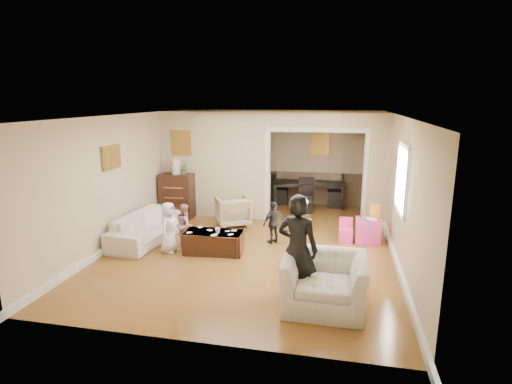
% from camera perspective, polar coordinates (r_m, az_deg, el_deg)
% --- Properties ---
extents(floor, '(7.00, 7.00, 0.00)m').
position_cam_1_polar(floor, '(8.38, -0.28, -7.31)').
color(floor, '#965E26').
rests_on(floor, ground).
extents(partition_left, '(2.75, 0.18, 2.60)m').
position_cam_1_polar(partition_left, '(10.08, -5.83, 3.77)').
color(partition_left, '#C2B48E').
rests_on(partition_left, ground).
extents(partition_right, '(0.55, 0.18, 2.60)m').
position_cam_1_polar(partition_right, '(9.66, 16.55, 2.88)').
color(partition_right, '#C2B48E').
rests_on(partition_right, ground).
extents(partition_header, '(2.22, 0.18, 0.35)m').
position_cam_1_polar(partition_header, '(9.51, 8.61, 9.95)').
color(partition_header, '#C2B48E').
rests_on(partition_header, partition_right).
extents(window_pane, '(0.03, 0.95, 1.10)m').
position_cam_1_polar(window_pane, '(7.49, 19.92, 1.74)').
color(window_pane, white).
rests_on(window_pane, ground).
extents(framed_art_partition, '(0.45, 0.03, 0.55)m').
position_cam_1_polar(framed_art_partition, '(10.19, -10.53, 6.84)').
color(framed_art_partition, brown).
rests_on(framed_art_partition, partition_left).
extents(framed_art_sofa_wall, '(0.03, 0.55, 0.40)m').
position_cam_1_polar(framed_art_sofa_wall, '(8.39, -19.69, 4.63)').
color(framed_art_sofa_wall, brown).
extents(framed_art_alcove, '(0.45, 0.03, 0.55)m').
position_cam_1_polar(framed_art_alcove, '(11.20, 8.97, 6.68)').
color(framed_art_alcove, brown).
extents(sofa, '(0.99, 2.10, 0.59)m').
position_cam_1_polar(sofa, '(8.77, -14.86, -4.79)').
color(sofa, '#EFE3CE').
rests_on(sofa, ground).
extents(armchair_back, '(1.00, 1.01, 0.69)m').
position_cam_1_polar(armchair_back, '(9.50, -3.28, -2.67)').
color(armchair_back, tan).
rests_on(armchair_back, ground).
extents(armchair_front, '(1.18, 1.04, 0.76)m').
position_cam_1_polar(armchair_front, '(5.95, 9.56, -12.43)').
color(armchair_front, '#EFE3CE').
rests_on(armchair_front, ground).
extents(dresser, '(0.80, 0.45, 1.10)m').
position_cam_1_polar(dresser, '(10.26, -11.00, -0.51)').
color(dresser, '#351910').
rests_on(dresser, ground).
extents(table_lamp, '(0.22, 0.22, 0.36)m').
position_cam_1_polar(table_lamp, '(10.11, -11.18, 3.52)').
color(table_lamp, '#F1E2C4').
rests_on(table_lamp, dresser).
extents(potted_plant, '(0.25, 0.22, 0.28)m').
position_cam_1_polar(potted_plant, '(10.05, -10.11, 3.26)').
color(potted_plant, '#476E30').
rests_on(potted_plant, dresser).
extents(coffee_table, '(1.15, 0.65, 0.42)m').
position_cam_1_polar(coffee_table, '(7.92, -5.96, -7.02)').
color(coffee_table, '#341A10').
rests_on(coffee_table, ground).
extents(coffee_cup, '(0.12, 0.12, 0.10)m').
position_cam_1_polar(coffee_cup, '(7.76, -5.41, -5.43)').
color(coffee_cup, silver).
rests_on(coffee_cup, coffee_table).
extents(play_table, '(0.51, 0.51, 0.48)m').
position_cam_1_polar(play_table, '(8.74, 15.47, -5.27)').
color(play_table, '#DC3A8C').
rests_on(play_table, ground).
extents(cereal_box, '(0.20, 0.07, 0.30)m').
position_cam_1_polar(cereal_box, '(8.74, 16.37, -2.67)').
color(cereal_box, yellow).
rests_on(cereal_box, play_table).
extents(cyan_cup, '(0.08, 0.08, 0.08)m').
position_cam_1_polar(cyan_cup, '(8.61, 14.94, -3.58)').
color(cyan_cup, '#27A8C4').
rests_on(cyan_cup, play_table).
extents(toy_block, '(0.10, 0.08, 0.05)m').
position_cam_1_polar(toy_block, '(8.77, 14.74, -3.35)').
color(toy_block, red).
rests_on(toy_block, play_table).
extents(play_bowl, '(0.22, 0.22, 0.05)m').
position_cam_1_polar(play_bowl, '(8.55, 15.96, -3.84)').
color(play_bowl, silver).
rests_on(play_bowl, play_table).
extents(dining_table, '(2.13, 1.38, 0.70)m').
position_cam_1_polar(dining_table, '(11.30, 7.27, -0.17)').
color(dining_table, black).
rests_on(dining_table, ground).
extents(adult_person, '(0.67, 0.51, 1.64)m').
position_cam_1_polar(adult_person, '(5.87, 5.85, -8.02)').
color(adult_person, black).
rests_on(adult_person, ground).
extents(child_kneel_a, '(0.36, 0.51, 0.99)m').
position_cam_1_polar(child_kneel_a, '(7.99, -12.17, -4.90)').
color(child_kneel_a, white).
rests_on(child_kneel_a, ground).
extents(child_kneel_b, '(0.47, 0.51, 0.85)m').
position_cam_1_polar(child_kneel_b, '(8.35, -9.97, -4.51)').
color(child_kneel_b, '#C67C7F').
rests_on(child_kneel_b, ground).
extents(child_toddler, '(0.52, 0.52, 0.88)m').
position_cam_1_polar(child_toddler, '(8.31, 2.52, -4.31)').
color(child_toddler, black).
rests_on(child_toddler, ground).
extents(craft_papers, '(0.92, 0.51, 0.00)m').
position_cam_1_polar(craft_papers, '(7.84, -5.85, -5.62)').
color(craft_papers, white).
rests_on(craft_papers, coffee_table).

